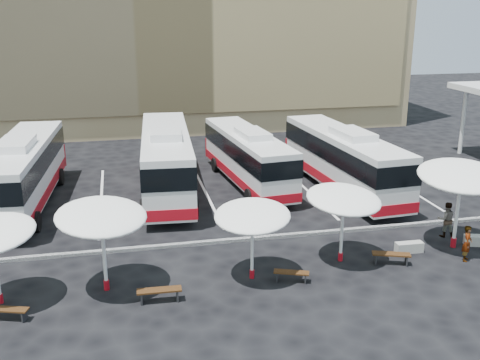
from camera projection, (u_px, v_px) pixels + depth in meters
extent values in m
plane|color=black|center=(233.00, 246.00, 25.68)|extent=(120.00, 120.00, 0.00)
cylinder|color=white|center=(463.00, 122.00, 41.19)|extent=(0.30, 0.30, 4.80)
cube|color=black|center=(231.00, 240.00, 26.13)|extent=(34.00, 0.25, 0.15)
cube|color=white|center=(101.00, 199.00, 31.92)|extent=(0.15, 12.00, 0.01)
cube|color=white|center=(205.00, 192.00, 33.14)|extent=(0.15, 12.00, 0.01)
cube|color=white|center=(302.00, 185.00, 34.37)|extent=(0.15, 12.00, 0.01)
cube|color=white|center=(392.00, 179.00, 35.60)|extent=(0.15, 12.00, 0.01)
cube|color=white|center=(23.00, 171.00, 30.43)|extent=(3.32, 12.31, 3.04)
cube|color=black|center=(22.00, 160.00, 30.25)|extent=(3.39, 12.38, 1.12)
cube|color=#AB0C17|center=(26.00, 190.00, 30.76)|extent=(3.39, 12.38, 0.56)
cube|color=#AB0C17|center=(45.00, 156.00, 36.40)|extent=(2.60, 0.37, 1.42)
cube|color=white|center=(15.00, 144.00, 28.96)|extent=(1.82, 3.14, 0.41)
cylinder|color=black|center=(17.00, 179.00, 34.03)|extent=(0.42, 1.04, 1.01)
cylinder|color=black|center=(60.00, 177.00, 34.40)|extent=(0.42, 1.04, 1.01)
cylinder|color=black|center=(36.00, 222.00, 27.21)|extent=(0.42, 1.04, 1.01)
cube|color=white|center=(166.00, 159.00, 32.55)|extent=(3.44, 12.70, 3.14)
cube|color=black|center=(166.00, 148.00, 32.37)|extent=(3.51, 12.77, 1.15)
cube|color=#AB0C17|center=(167.00, 178.00, 32.89)|extent=(3.51, 12.77, 0.58)
cube|color=#AB0C17|center=(164.00, 146.00, 38.71)|extent=(2.69, 0.39, 1.46)
cube|color=white|center=(165.00, 133.00, 31.04)|extent=(1.88, 3.24, 0.42)
cylinder|color=black|center=(145.00, 168.00, 36.27)|extent=(0.43, 1.07, 1.05)
cylinder|color=black|center=(186.00, 166.00, 36.65)|extent=(0.43, 1.07, 1.05)
cylinder|color=black|center=(144.00, 209.00, 28.86)|extent=(0.43, 1.07, 1.05)
cylinder|color=black|center=(195.00, 206.00, 29.24)|extent=(0.43, 1.07, 1.05)
cube|color=white|center=(248.00, 156.00, 34.22)|extent=(3.43, 11.21, 2.76)
cube|color=black|center=(248.00, 147.00, 34.05)|extent=(3.49, 11.27, 1.01)
cube|color=#AB0C17|center=(247.00, 171.00, 34.52)|extent=(3.49, 11.27, 0.51)
cube|color=#AB0C17|center=(222.00, 146.00, 39.42)|extent=(2.36, 0.43, 1.29)
cube|color=white|center=(253.00, 134.00, 32.92)|extent=(1.75, 2.90, 0.37)
cylinder|color=black|center=(215.00, 165.00, 37.18)|extent=(0.42, 0.95, 0.92)
cylinder|color=black|center=(248.00, 162.00, 37.87)|extent=(0.42, 0.95, 0.92)
cylinder|color=black|center=(250.00, 197.00, 30.93)|extent=(0.42, 0.95, 0.92)
cylinder|color=black|center=(288.00, 193.00, 31.62)|extent=(0.42, 0.95, 0.92)
cube|color=white|center=(343.00, 158.00, 32.99)|extent=(3.38, 12.12, 2.99)
cube|color=black|center=(344.00, 149.00, 32.82)|extent=(3.44, 12.18, 1.10)
cube|color=#AB0C17|center=(342.00, 176.00, 33.32)|extent=(3.44, 12.18, 0.55)
cube|color=#AB0C17|center=(303.00, 147.00, 38.69)|extent=(2.56, 0.39, 1.40)
cube|color=white|center=(353.00, 134.00, 31.58)|extent=(1.81, 3.10, 0.40)
cylinder|color=black|center=(300.00, 168.00, 36.28)|extent=(0.42, 1.02, 1.00)
cylinder|color=black|center=(335.00, 165.00, 36.96)|extent=(0.42, 1.02, 1.00)
cylinder|color=black|center=(355.00, 206.00, 29.43)|extent=(0.42, 1.02, 1.00)
cylinder|color=black|center=(396.00, 201.00, 30.11)|extent=(0.42, 1.02, 1.00)
cylinder|color=#AB0C17|center=(0.00, 299.00, 20.71)|extent=(0.26, 0.26, 0.36)
cylinder|color=white|center=(104.00, 254.00, 21.31)|extent=(0.18, 0.18, 2.99)
cylinder|color=#AB0C17|center=(107.00, 285.00, 21.69)|extent=(0.29, 0.29, 0.40)
ellipsoid|color=white|center=(101.00, 216.00, 20.85)|extent=(4.48, 4.50, 1.02)
cylinder|color=white|center=(252.00, 248.00, 22.29)|extent=(0.16, 0.16, 2.65)
cylinder|color=#AB0C17|center=(252.00, 274.00, 22.63)|extent=(0.25, 0.25, 0.35)
ellipsoid|color=white|center=(252.00, 216.00, 21.89)|extent=(3.90, 3.92, 0.91)
cylinder|color=white|center=(342.00, 231.00, 23.82)|extent=(0.16, 0.16, 2.77)
cylinder|color=#AB0C17|center=(340.00, 257.00, 24.18)|extent=(0.25, 0.25, 0.37)
ellipsoid|color=white|center=(344.00, 199.00, 23.40)|extent=(3.92, 3.94, 0.95)
cylinder|color=white|center=(457.00, 213.00, 25.11)|extent=(0.20, 0.20, 3.35)
cylinder|color=#AB0C17|center=(453.00, 242.00, 25.54)|extent=(0.31, 0.31, 0.45)
ellipsoid|color=white|center=(462.00, 176.00, 24.60)|extent=(4.78, 4.81, 1.15)
cube|color=#311B0B|center=(8.00, 309.00, 19.54)|extent=(1.47, 0.80, 0.06)
cube|color=black|center=(24.00, 316.00, 19.55)|extent=(0.17, 0.36, 0.38)
cube|color=#311B0B|center=(159.00, 290.00, 20.72)|extent=(1.66, 0.50, 0.07)
cube|color=black|center=(142.00, 298.00, 20.69)|extent=(0.08, 0.42, 0.44)
cube|color=black|center=(177.00, 295.00, 20.91)|extent=(0.08, 0.42, 0.44)
cube|color=#311B0B|center=(291.00, 272.00, 22.27)|extent=(1.44, 0.85, 0.06)
cube|color=black|center=(277.00, 276.00, 22.42)|extent=(0.18, 0.35, 0.37)
cube|color=black|center=(305.00, 278.00, 22.26)|extent=(0.18, 0.35, 0.37)
cube|color=#311B0B|center=(391.00, 254.00, 23.78)|extent=(1.65, 0.94, 0.06)
cube|color=black|center=(376.00, 258.00, 23.93)|extent=(0.20, 0.40, 0.43)
cube|color=black|center=(406.00, 260.00, 23.77)|extent=(0.20, 0.40, 0.43)
cube|color=#979791|center=(409.00, 247.00, 25.00)|extent=(1.24, 0.44, 0.46)
cube|color=#979791|center=(479.00, 241.00, 25.71)|extent=(1.33, 0.79, 0.47)
imported|color=black|center=(467.00, 243.00, 24.01)|extent=(0.66, 0.70, 1.60)
imported|color=black|center=(447.00, 220.00, 26.52)|extent=(0.97, 0.84, 1.72)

